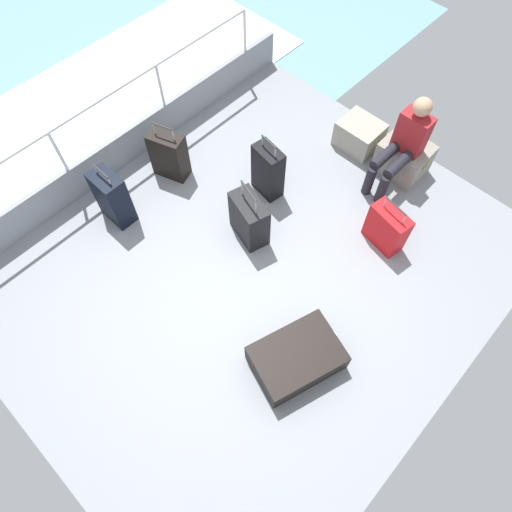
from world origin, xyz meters
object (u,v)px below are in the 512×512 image
object	(u,v)px
cargo_crate_1	(403,158)
suitcase_4	(387,228)
suitcase_2	(249,219)
suitcase_5	(268,171)
suitcase_0	(297,358)
suitcase_3	(169,155)
passenger_seated	(403,143)
cargo_crate_0	(359,135)
suitcase_1	(113,198)

from	to	relation	value
cargo_crate_1	suitcase_4	size ratio (longest dim) A/B	0.90
suitcase_2	suitcase_4	xyz separation A→B (m)	(1.12, 0.93, -0.03)
cargo_crate_1	suitcase_5	world-z (taller)	suitcase_5
cargo_crate_1	suitcase_0	distance (m)	2.74
suitcase_0	suitcase_3	bearing A→B (deg)	164.13
suitcase_0	suitcase_5	size ratio (longest dim) A/B	1.17
cargo_crate_1	passenger_seated	size ratio (longest dim) A/B	0.53
cargo_crate_0	suitcase_0	world-z (taller)	cargo_crate_0
cargo_crate_1	suitcase_4	distance (m)	1.07
suitcase_2	suitcase_5	size ratio (longest dim) A/B	0.96
suitcase_0	suitcase_3	size ratio (longest dim) A/B	1.23
suitcase_1	passenger_seated	bearing A→B (deg)	53.32
cargo_crate_1	passenger_seated	bearing A→B (deg)	-90.00
suitcase_1	suitcase_4	bearing A→B (deg)	37.00
suitcase_0	suitcase_4	size ratio (longest dim) A/B	1.44
passenger_seated	suitcase_4	bearing A→B (deg)	-60.76
cargo_crate_1	suitcase_2	world-z (taller)	suitcase_2
cargo_crate_0	suitcase_0	xyz separation A→B (m)	(1.27, -2.62, -0.04)
cargo_crate_0	suitcase_1	distance (m)	3.01
cargo_crate_0	suitcase_3	xyz separation A→B (m)	(-1.34, -1.88, 0.12)
suitcase_4	cargo_crate_0	bearing A→B (deg)	138.37
suitcase_1	suitcase_3	bearing A→B (deg)	92.91
passenger_seated	suitcase_1	xyz separation A→B (m)	(-1.91, -2.57, -0.25)
suitcase_3	suitcase_5	world-z (taller)	suitcase_5
passenger_seated	suitcase_3	bearing A→B (deg)	-138.46
suitcase_3	suitcase_1	bearing A→B (deg)	-87.09
suitcase_0	suitcase_2	bearing A→B (deg)	150.69
suitcase_0	suitcase_2	size ratio (longest dim) A/B	1.21
suitcase_0	suitcase_4	xyz separation A→B (m)	(-0.21, 1.68, 0.12)
suitcase_1	suitcase_2	bearing A→B (deg)	34.24
passenger_seated	suitcase_5	size ratio (longest dim) A/B	1.38
cargo_crate_0	suitcase_2	size ratio (longest dim) A/B	0.69
passenger_seated	suitcase_1	world-z (taller)	passenger_seated
suitcase_5	suitcase_2	bearing A→B (deg)	-64.99
suitcase_0	suitcase_1	bearing A→B (deg)	-177.93
cargo_crate_1	passenger_seated	world-z (taller)	passenger_seated
suitcase_0	suitcase_5	world-z (taller)	suitcase_5
passenger_seated	suitcase_1	distance (m)	3.21
suitcase_1	suitcase_2	world-z (taller)	suitcase_1
suitcase_5	passenger_seated	bearing A→B (deg)	50.24
suitcase_2	suitcase_5	xyz separation A→B (m)	(-0.27, 0.58, 0.05)
cargo_crate_1	suitcase_5	size ratio (longest dim) A/B	0.73
suitcase_4	suitcase_5	xyz separation A→B (m)	(-1.39, -0.35, 0.08)
suitcase_2	cargo_crate_0	bearing A→B (deg)	88.05
suitcase_5	suitcase_3	bearing A→B (deg)	-149.56
suitcase_1	suitcase_4	size ratio (longest dim) A/B	1.20
suitcase_0	suitcase_2	xyz separation A→B (m)	(-1.33, 0.75, 0.15)
suitcase_0	cargo_crate_1	bearing A→B (deg)	103.86
cargo_crate_0	suitcase_0	bearing A→B (deg)	-64.17
cargo_crate_1	suitcase_1	size ratio (longest dim) A/B	0.75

